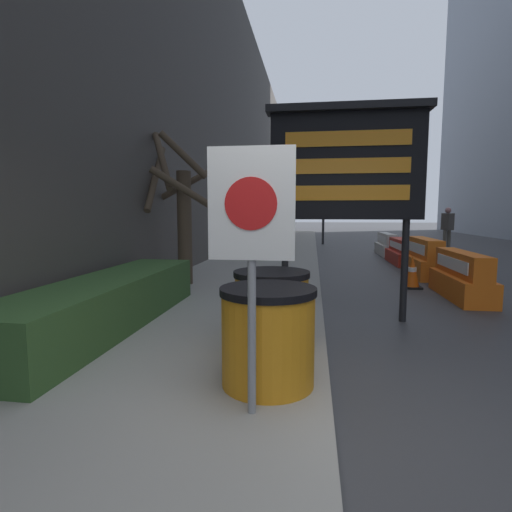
# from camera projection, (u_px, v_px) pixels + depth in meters

# --- Properties ---
(ground_plane) EXTENTS (120.00, 120.00, 0.00)m
(ground_plane) POSITION_uv_depth(u_px,v_px,m) (336.00, 459.00, 2.55)
(ground_plane) COLOR #38383A
(sidewalk_left) EXTENTS (3.32, 56.00, 0.12)m
(sidewalk_left) POSITION_uv_depth(u_px,v_px,m) (93.00, 430.00, 2.78)
(sidewalk_left) COLOR gray
(sidewalk_left) RESTS_ON ground_plane
(building_left_facade) EXTENTS (0.40, 50.40, 10.66)m
(building_left_facade) POSITION_uv_depth(u_px,v_px,m) (203.00, 88.00, 12.10)
(building_left_facade) COLOR #4C4742
(building_left_facade) RESTS_ON ground_plane
(hedge_strip) EXTENTS (0.90, 4.02, 0.62)m
(hedge_strip) POSITION_uv_depth(u_px,v_px,m) (108.00, 302.00, 5.04)
(hedge_strip) COLOR #335628
(hedge_strip) RESTS_ON sidewalk_left
(bare_tree) EXTENTS (1.53, 1.64, 3.03)m
(bare_tree) POSITION_uv_depth(u_px,v_px,m) (181.00, 208.00, 7.87)
(bare_tree) COLOR #4C3D2D
(bare_tree) RESTS_ON sidewalk_left
(barrel_drum_foreground) EXTENTS (0.80, 0.80, 0.83)m
(barrel_drum_foreground) POSITION_uv_depth(u_px,v_px,m) (268.00, 336.00, 3.33)
(barrel_drum_foreground) COLOR orange
(barrel_drum_foreground) RESTS_ON sidewalk_left
(barrel_drum_middle) EXTENTS (0.80, 0.80, 0.83)m
(barrel_drum_middle) POSITION_uv_depth(u_px,v_px,m) (271.00, 310.00, 4.23)
(barrel_drum_middle) COLOR orange
(barrel_drum_middle) RESTS_ON sidewalk_left
(warning_sign) EXTENTS (0.60, 0.08, 1.89)m
(warning_sign) POSITION_uv_depth(u_px,v_px,m) (251.00, 228.00, 2.73)
(warning_sign) COLOR gray
(warning_sign) RESTS_ON sidewalk_left
(message_board) EXTENTS (2.25, 0.36, 3.05)m
(message_board) POSITION_uv_depth(u_px,v_px,m) (346.00, 165.00, 5.63)
(message_board) COLOR black
(message_board) RESTS_ON ground_plane
(jersey_barrier_orange_far) EXTENTS (0.58, 1.99, 0.85)m
(jersey_barrier_orange_far) POSITION_uv_depth(u_px,v_px,m) (461.00, 278.00, 7.29)
(jersey_barrier_orange_far) COLOR orange
(jersey_barrier_orange_far) RESTS_ON ground_plane
(jersey_barrier_orange_near) EXTENTS (0.63, 1.93, 0.93)m
(jersey_barrier_orange_near) POSITION_uv_depth(u_px,v_px,m) (424.00, 260.00, 9.75)
(jersey_barrier_orange_near) COLOR orange
(jersey_barrier_orange_near) RESTS_ON ground_plane
(jersey_barrier_red_striped) EXTENTS (0.63, 2.13, 0.75)m
(jersey_barrier_red_striped) POSITION_uv_depth(u_px,v_px,m) (402.00, 253.00, 12.17)
(jersey_barrier_red_striped) COLOR red
(jersey_barrier_red_striped) RESTS_ON ground_plane
(jersey_barrier_white) EXTENTS (0.56, 2.06, 0.79)m
(jersey_barrier_white) POSITION_uv_depth(u_px,v_px,m) (386.00, 245.00, 14.72)
(jersey_barrier_white) COLOR silver
(jersey_barrier_white) RESTS_ON ground_plane
(traffic_cone_near) EXTENTS (0.36, 0.36, 0.63)m
(traffic_cone_near) POSITION_uv_depth(u_px,v_px,m) (418.00, 256.00, 11.43)
(traffic_cone_near) COLOR black
(traffic_cone_near) RESTS_ON ground_plane
(traffic_cone_mid) EXTENTS (0.38, 0.38, 0.68)m
(traffic_cone_mid) POSITION_uv_depth(u_px,v_px,m) (412.00, 272.00, 8.25)
(traffic_cone_mid) COLOR black
(traffic_cone_mid) RESTS_ON ground_plane
(traffic_light_near_curb) EXTENTS (0.28, 0.45, 3.86)m
(traffic_light_near_curb) POSITION_uv_depth(u_px,v_px,m) (324.00, 186.00, 19.16)
(traffic_light_near_curb) COLOR #2D2D30
(traffic_light_near_curb) RESTS_ON ground_plane
(pedestrian_worker) EXTENTS (0.41, 0.52, 1.75)m
(pedestrian_worker) POSITION_uv_depth(u_px,v_px,m) (447.00, 225.00, 16.10)
(pedestrian_worker) COLOR #514C42
(pedestrian_worker) RESTS_ON ground_plane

